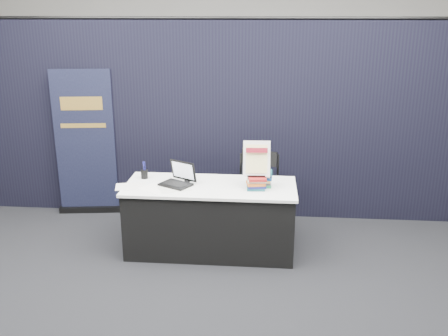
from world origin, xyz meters
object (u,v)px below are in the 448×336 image
stacking_chair (258,192)px  info_sign (257,159)px  book_stack_tall (256,183)px  book_stack_short (262,179)px  laptop (176,179)px  display_table (211,218)px  pullup_banner (86,151)px

stacking_chair → info_sign: bearing=-71.9°
stacking_chair → book_stack_tall: bearing=-71.7°
book_stack_short → info_sign: (-0.06, -0.06, 0.23)m
laptop → stacking_chair: bearing=53.2°
display_table → stacking_chair: (0.50, 0.39, 0.17)m
info_sign → stacking_chair: bearing=84.5°
laptop → stacking_chair: 0.98m
display_table → book_stack_short: (0.54, 0.02, 0.46)m
book_stack_short → stacking_chair: size_ratio=0.20×
book_stack_short → laptop: bearing=-178.8°
stacking_chair → display_table: bearing=-121.5°
display_table → pullup_banner: (-1.68, 0.95, 0.44)m
book_stack_tall → stacking_chair: stacking_chair is taller
laptop → info_sign: (0.84, -0.04, 0.25)m
book_stack_short → info_sign: bearing=-133.6°
pullup_banner → stacking_chair: 2.27m
book_stack_short → pullup_banner: 2.41m
display_table → pullup_banner: pullup_banner is taller
display_table → laptop: size_ratio=4.68×
info_sign → pullup_banner: bearing=152.6°
book_stack_tall → laptop: bearing=175.1°
display_table → info_sign: (0.48, -0.04, 0.69)m
display_table → book_stack_short: bearing=1.9°
display_table → book_stack_tall: bearing=-8.6°
display_table → info_sign: size_ratio=4.80×
display_table → laptop: (-0.36, -0.00, 0.43)m
laptop → book_stack_short: laptop is taller
laptop → book_stack_tall: (0.84, -0.07, 0.01)m
laptop → info_sign: bearing=26.1°
pullup_banner → book_stack_tall: bearing=-33.1°
laptop → book_stack_short: bearing=30.1°
info_sign → stacking_chair: (0.02, 0.43, -0.51)m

